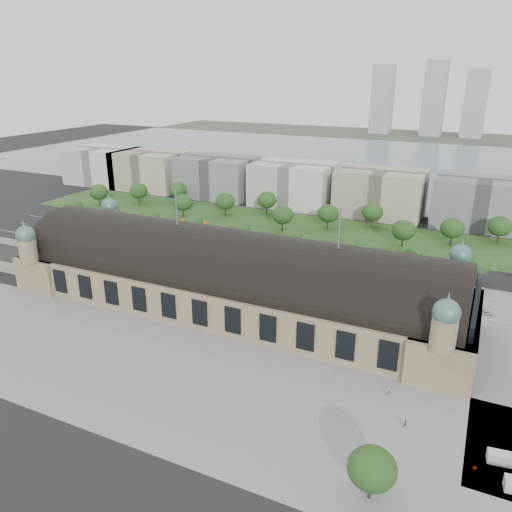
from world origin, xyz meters
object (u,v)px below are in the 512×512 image
at_px(parked_car_2, 112,250).
at_px(pedestrian_0, 389,394).
at_px(bus_mid, 284,276).
at_px(petrol_station, 196,225).
at_px(parked_car_3, 140,256).
at_px(pedestrian_4, 363,483).
at_px(parked_car_0, 112,253).
at_px(traffic_car_3, 249,253).
at_px(parked_car_4, 159,260).
at_px(parked_car_6, 216,273).
at_px(traffic_car_4, 265,274).
at_px(traffic_car_0, 55,232).
at_px(van_east, 501,458).
at_px(pedestrian_1, 405,424).
at_px(parked_car_1, 122,255).
at_px(pedestrian_3, 475,469).
at_px(bus_east, 366,285).
at_px(traffic_car_6, 485,312).
at_px(traffic_car_5, 395,282).
at_px(bus_west, 261,272).
at_px(parked_car_5, 205,268).

xyz_separation_m(parked_car_2, pedestrian_0, (128.49, -52.40, 0.15)).
bearing_deg(bus_mid, petrol_station, 61.75).
xyz_separation_m(parked_car_3, pedestrian_4, (113.71, -81.27, 0.13)).
xyz_separation_m(parked_car_0, pedestrian_0, (126.00, -49.19, 0.13)).
bearing_deg(pedestrian_4, traffic_car_3, -97.29).
height_order(parked_car_0, parked_car_4, parked_car_4).
xyz_separation_m(petrol_station, parked_car_6, (35.91, -44.28, -2.19)).
height_order(traffic_car_4, parked_car_0, parked_car_0).
height_order(traffic_car_0, van_east, van_east).
bearing_deg(parked_car_3, traffic_car_4, 60.06).
bearing_deg(traffic_car_3, van_east, -128.98).
height_order(parked_car_4, pedestrian_0, pedestrian_0).
xyz_separation_m(bus_mid, van_east, (74.10, -67.30, -0.54)).
height_order(parked_car_6, pedestrian_1, pedestrian_1).
bearing_deg(traffic_car_0, parked_car_0, 67.98).
distance_m(parked_car_1, bus_mid, 70.80).
relative_size(parked_car_0, parked_car_6, 0.83).
bearing_deg(pedestrian_0, traffic_car_4, 146.74).
relative_size(parked_car_2, pedestrian_0, 2.82).
height_order(parked_car_0, pedestrian_3, pedestrian_3).
distance_m(parked_car_0, parked_car_1, 5.69).
relative_size(bus_east, pedestrian_3, 7.34).
bearing_deg(traffic_car_4, pedestrian_4, 40.81).
xyz_separation_m(parked_car_0, parked_car_1, (5.69, 0.00, -0.01)).
height_order(traffic_car_6, bus_east, bus_east).
height_order(traffic_car_5, van_east, van_east).
bearing_deg(pedestrian_1, parked_car_4, 104.60).
bearing_deg(parked_car_4, pedestrian_1, 36.01).
xyz_separation_m(bus_east, pedestrian_1, (25.05, -68.39, -1.02)).
height_order(bus_west, pedestrian_3, bus_west).
relative_size(pedestrian_0, pedestrian_1, 0.98).
distance_m(parked_car_1, van_east, 157.09).
height_order(bus_east, pedestrian_1, bus_east).
relative_size(bus_west, pedestrian_0, 7.36).
bearing_deg(parked_car_6, petrol_station, -176.93).
xyz_separation_m(parked_car_2, parked_car_3, (15.75, -0.85, 0.02)).
height_order(traffic_car_0, parked_car_0, traffic_car_0).
bearing_deg(pedestrian_1, petrol_station, 92.44).
height_order(traffic_car_5, parked_car_4, parked_car_4).
bearing_deg(bus_mid, traffic_car_3, 54.71).
bearing_deg(parked_car_3, van_east, 30.49).
bearing_deg(parked_car_6, parked_car_4, -130.75).
distance_m(traffic_car_5, bus_mid, 40.84).
xyz_separation_m(parked_car_1, parked_car_5, (38.87, 2.42, -0.06)).
xyz_separation_m(traffic_car_0, bus_west, (111.17, -5.80, 1.00)).
xyz_separation_m(pedestrian_0, pedestrian_4, (0.98, -29.72, -0.00)).
relative_size(traffic_car_0, parked_car_3, 1.04).
height_order(traffic_car_6, bus_mid, bus_mid).
bearing_deg(traffic_car_3, parked_car_3, 122.69).
relative_size(petrol_station, parked_car_0, 3.23).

